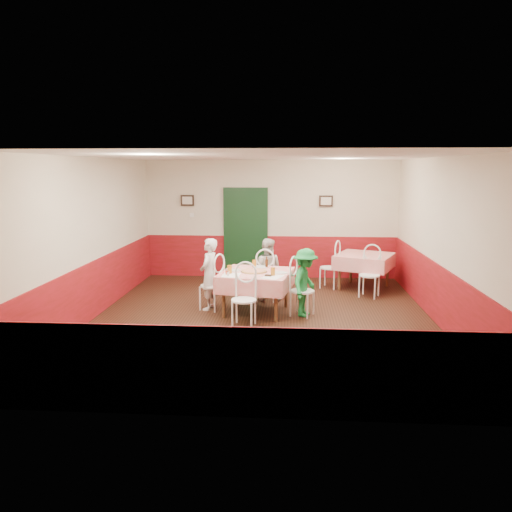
# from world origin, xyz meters

# --- Properties ---
(floor) EXTENTS (7.00, 7.00, 0.00)m
(floor) POSITION_xyz_m (0.00, 0.00, 0.00)
(floor) COLOR black
(floor) RESTS_ON ground
(ceiling) EXTENTS (7.00, 7.00, 0.00)m
(ceiling) POSITION_xyz_m (0.00, 0.00, 2.80)
(ceiling) COLOR white
(ceiling) RESTS_ON back_wall
(back_wall) EXTENTS (6.00, 0.10, 2.80)m
(back_wall) POSITION_xyz_m (0.00, 3.50, 1.40)
(back_wall) COLOR beige
(back_wall) RESTS_ON ground
(front_wall) EXTENTS (6.00, 0.10, 2.80)m
(front_wall) POSITION_xyz_m (0.00, -3.50, 1.40)
(front_wall) COLOR beige
(front_wall) RESTS_ON ground
(left_wall) EXTENTS (0.10, 7.00, 2.80)m
(left_wall) POSITION_xyz_m (-3.00, 0.00, 1.40)
(left_wall) COLOR beige
(left_wall) RESTS_ON ground
(right_wall) EXTENTS (0.10, 7.00, 2.80)m
(right_wall) POSITION_xyz_m (3.00, 0.00, 1.40)
(right_wall) COLOR beige
(right_wall) RESTS_ON ground
(wainscot_back) EXTENTS (6.00, 0.03, 1.00)m
(wainscot_back) POSITION_xyz_m (0.00, 3.48, 0.50)
(wainscot_back) COLOR maroon
(wainscot_back) RESTS_ON ground
(wainscot_front) EXTENTS (6.00, 0.03, 1.00)m
(wainscot_front) POSITION_xyz_m (0.00, -3.48, 0.50)
(wainscot_front) COLOR maroon
(wainscot_front) RESTS_ON ground
(wainscot_left) EXTENTS (0.03, 7.00, 1.00)m
(wainscot_left) POSITION_xyz_m (-2.98, 0.00, 0.50)
(wainscot_left) COLOR maroon
(wainscot_left) RESTS_ON ground
(wainscot_right) EXTENTS (0.03, 7.00, 1.00)m
(wainscot_right) POSITION_xyz_m (2.98, 0.00, 0.50)
(wainscot_right) COLOR maroon
(wainscot_right) RESTS_ON ground
(door) EXTENTS (0.96, 0.06, 2.10)m
(door) POSITION_xyz_m (-0.60, 3.45, 1.05)
(door) COLOR black
(door) RESTS_ON ground
(picture_left) EXTENTS (0.32, 0.03, 0.26)m
(picture_left) POSITION_xyz_m (-2.00, 3.45, 1.85)
(picture_left) COLOR black
(picture_left) RESTS_ON back_wall
(picture_right) EXTENTS (0.32, 0.03, 0.26)m
(picture_right) POSITION_xyz_m (1.30, 3.45, 1.85)
(picture_right) COLOR black
(picture_right) RESTS_ON back_wall
(thermostat) EXTENTS (0.10, 0.03, 0.10)m
(thermostat) POSITION_xyz_m (-1.90, 3.45, 1.50)
(thermostat) COLOR white
(thermostat) RESTS_ON back_wall
(main_table) EXTENTS (1.41, 1.41, 0.77)m
(main_table) POSITION_xyz_m (-0.14, 0.43, 0.38)
(main_table) COLOR red
(main_table) RESTS_ON ground
(second_table) EXTENTS (1.47, 1.47, 0.77)m
(second_table) POSITION_xyz_m (2.10, 2.45, 0.38)
(second_table) COLOR red
(second_table) RESTS_ON ground
(chair_left) EXTENTS (0.55, 0.55, 0.90)m
(chair_left) POSITION_xyz_m (-0.98, 0.58, 0.45)
(chair_left) COLOR white
(chair_left) RESTS_ON ground
(chair_right) EXTENTS (0.55, 0.55, 0.90)m
(chair_right) POSITION_xyz_m (0.70, 0.28, 0.45)
(chair_right) COLOR white
(chair_right) RESTS_ON ground
(chair_far) EXTENTS (0.46, 0.46, 0.90)m
(chair_far) POSITION_xyz_m (0.00, 1.27, 0.45)
(chair_far) COLOR white
(chair_far) RESTS_ON ground
(chair_near) EXTENTS (0.47, 0.47, 0.90)m
(chair_near) POSITION_xyz_m (-0.29, -0.41, 0.45)
(chair_near) COLOR white
(chair_near) RESTS_ON ground
(chair_second_a) EXTENTS (0.55, 0.55, 0.90)m
(chair_second_a) POSITION_xyz_m (1.35, 2.45, 0.45)
(chair_second_a) COLOR white
(chair_second_a) RESTS_ON ground
(chair_second_b) EXTENTS (0.55, 0.55, 0.90)m
(chair_second_b) POSITION_xyz_m (2.10, 1.70, 0.45)
(chair_second_b) COLOR white
(chair_second_b) RESTS_ON ground
(pizza) EXTENTS (0.52, 0.52, 0.03)m
(pizza) POSITION_xyz_m (-0.18, 0.41, 0.77)
(pizza) COLOR #B74723
(pizza) RESTS_ON main_table
(plate_left) EXTENTS (0.29, 0.29, 0.01)m
(plate_left) POSITION_xyz_m (-0.55, 0.50, 0.77)
(plate_left) COLOR white
(plate_left) RESTS_ON main_table
(plate_right) EXTENTS (0.29, 0.29, 0.01)m
(plate_right) POSITION_xyz_m (0.30, 0.34, 0.77)
(plate_right) COLOR white
(plate_right) RESTS_ON main_table
(plate_far) EXTENTS (0.29, 0.29, 0.01)m
(plate_far) POSITION_xyz_m (-0.06, 0.84, 0.77)
(plate_far) COLOR white
(plate_far) RESTS_ON main_table
(glass_a) EXTENTS (0.09, 0.09, 0.15)m
(glass_a) POSITION_xyz_m (-0.60, 0.25, 0.83)
(glass_a) COLOR #BF7219
(glass_a) RESTS_ON main_table
(glass_b) EXTENTS (0.09, 0.09, 0.14)m
(glass_b) POSITION_xyz_m (0.17, 0.12, 0.83)
(glass_b) COLOR #BF7219
(glass_b) RESTS_ON main_table
(glass_c) EXTENTS (0.09, 0.09, 0.14)m
(glass_c) POSITION_xyz_m (-0.21, 0.84, 0.83)
(glass_c) COLOR #BF7219
(glass_c) RESTS_ON main_table
(beer_bottle) EXTENTS (0.06, 0.06, 0.20)m
(beer_bottle) POSITION_xyz_m (0.03, 0.81, 0.86)
(beer_bottle) COLOR #381C0A
(beer_bottle) RESTS_ON main_table
(shaker_a) EXTENTS (0.04, 0.04, 0.09)m
(shaker_a) POSITION_xyz_m (-0.60, 0.06, 0.81)
(shaker_a) COLOR silver
(shaker_a) RESTS_ON main_table
(shaker_b) EXTENTS (0.04, 0.04, 0.09)m
(shaker_b) POSITION_xyz_m (-0.60, 0.02, 0.81)
(shaker_b) COLOR silver
(shaker_b) RESTS_ON main_table
(shaker_c) EXTENTS (0.04, 0.04, 0.09)m
(shaker_c) POSITION_xyz_m (-0.65, 0.16, 0.81)
(shaker_c) COLOR #B23319
(shaker_c) RESTS_ON main_table
(menu_left) EXTENTS (0.31, 0.41, 0.00)m
(menu_left) POSITION_xyz_m (-0.56, 0.11, 0.76)
(menu_left) COLOR white
(menu_left) RESTS_ON main_table
(menu_right) EXTENTS (0.43, 0.48, 0.00)m
(menu_right) POSITION_xyz_m (0.17, 0.02, 0.76)
(menu_right) COLOR white
(menu_right) RESTS_ON main_table
(wallet) EXTENTS (0.12, 0.11, 0.02)m
(wallet) POSITION_xyz_m (0.10, 0.08, 0.77)
(wallet) COLOR black
(wallet) RESTS_ON main_table
(diner_left) EXTENTS (0.41, 0.54, 1.34)m
(diner_left) POSITION_xyz_m (-1.03, 0.58, 0.67)
(diner_left) COLOR gray
(diner_left) RESTS_ON ground
(diner_far) EXTENTS (0.68, 0.57, 1.25)m
(diner_far) POSITION_xyz_m (0.01, 1.32, 0.62)
(diner_far) COLOR gray
(diner_far) RESTS_ON ground
(diner_right) EXTENTS (0.69, 0.90, 1.22)m
(diner_right) POSITION_xyz_m (0.74, 0.28, 0.61)
(diner_right) COLOR gray
(diner_right) RESTS_ON ground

